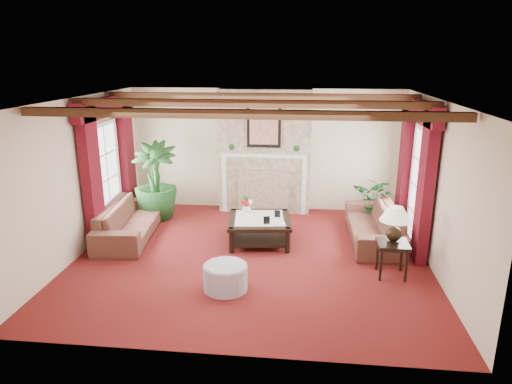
# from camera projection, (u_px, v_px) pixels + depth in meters

# --- Properties ---
(floor) EXTENTS (6.00, 6.00, 0.00)m
(floor) POSITION_uv_depth(u_px,v_px,m) (251.00, 257.00, 7.96)
(floor) COLOR #500E10
(floor) RESTS_ON ground
(ceiling) EXTENTS (6.00, 6.00, 0.00)m
(ceiling) POSITION_uv_depth(u_px,v_px,m) (251.00, 100.00, 7.19)
(ceiling) COLOR white
(ceiling) RESTS_ON floor
(back_wall) EXTENTS (6.00, 0.02, 2.70)m
(back_wall) POSITION_uv_depth(u_px,v_px,m) (266.00, 150.00, 10.19)
(back_wall) COLOR beige
(back_wall) RESTS_ON ground
(left_wall) EXTENTS (0.02, 5.50, 2.70)m
(left_wall) POSITION_uv_depth(u_px,v_px,m) (79.00, 177.00, 7.88)
(left_wall) COLOR beige
(left_wall) RESTS_ON ground
(right_wall) EXTENTS (0.02, 5.50, 2.70)m
(right_wall) POSITION_uv_depth(u_px,v_px,m) (438.00, 188.00, 7.26)
(right_wall) COLOR beige
(right_wall) RESTS_ON ground
(ceiling_beams) EXTENTS (6.00, 3.00, 0.12)m
(ceiling_beams) POSITION_uv_depth(u_px,v_px,m) (251.00, 104.00, 7.20)
(ceiling_beams) COLOR #382111
(ceiling_beams) RESTS_ON ceiling
(fireplace) EXTENTS (2.00, 0.52, 2.70)m
(fireplace) POSITION_uv_depth(u_px,v_px,m) (265.00, 89.00, 9.62)
(fireplace) COLOR tan
(fireplace) RESTS_ON ground
(french_door_left) EXTENTS (0.10, 1.10, 2.16)m
(french_door_left) POSITION_uv_depth(u_px,v_px,m) (101.00, 124.00, 8.61)
(french_door_left) COLOR white
(french_door_left) RESTS_ON ground
(french_door_right) EXTENTS (0.10, 1.10, 2.16)m
(french_door_right) POSITION_uv_depth(u_px,v_px,m) (425.00, 129.00, 8.00)
(french_door_right) COLOR white
(french_door_right) RESTS_ON ground
(curtains_left) EXTENTS (0.20, 2.40, 2.55)m
(curtains_left) POSITION_uv_depth(u_px,v_px,m) (105.00, 102.00, 8.48)
(curtains_left) COLOR #450911
(curtains_left) RESTS_ON ground
(curtains_right) EXTENTS (0.20, 2.40, 2.55)m
(curtains_right) POSITION_uv_depth(u_px,v_px,m) (421.00, 105.00, 7.89)
(curtains_right) COLOR #450911
(curtains_right) RESTS_ON ground
(sofa_left) EXTENTS (2.37, 1.10, 0.87)m
(sofa_left) POSITION_uv_depth(u_px,v_px,m) (129.00, 215.00, 8.75)
(sofa_left) COLOR #3E111B
(sofa_left) RESTS_ON ground
(sofa_right) EXTENTS (2.21, 0.70, 0.86)m
(sofa_right) POSITION_uv_depth(u_px,v_px,m) (374.00, 219.00, 8.56)
(sofa_right) COLOR #3E111B
(sofa_right) RESTS_ON ground
(potted_palm) EXTENTS (1.35, 1.89, 0.93)m
(potted_palm) POSITION_uv_depth(u_px,v_px,m) (156.00, 197.00, 9.75)
(potted_palm) COLOR black
(potted_palm) RESTS_ON ground
(small_plant) EXTENTS (1.80, 1.81, 0.78)m
(small_plant) POSITION_uv_depth(u_px,v_px,m) (375.00, 204.00, 9.53)
(small_plant) COLOR black
(small_plant) RESTS_ON ground
(coffee_table) EXTENTS (1.26, 1.26, 0.47)m
(coffee_table) POSITION_uv_depth(u_px,v_px,m) (259.00, 230.00, 8.54)
(coffee_table) COLOR black
(coffee_table) RESTS_ON ground
(side_table) EXTENTS (0.57, 0.57, 0.56)m
(side_table) POSITION_uv_depth(u_px,v_px,m) (392.00, 259.00, 7.20)
(side_table) COLOR black
(side_table) RESTS_ON ground
(ottoman) EXTENTS (0.66, 0.66, 0.38)m
(ottoman) POSITION_uv_depth(u_px,v_px,m) (226.00, 277.00, 6.80)
(ottoman) COLOR #9897AB
(ottoman) RESTS_ON ground
(table_lamp) EXTENTS (0.48, 0.48, 0.61)m
(table_lamp) POSITION_uv_depth(u_px,v_px,m) (395.00, 224.00, 7.03)
(table_lamp) COLOR black
(table_lamp) RESTS_ON side_table
(flower_vase) EXTENTS (0.26, 0.26, 0.17)m
(flower_vase) POSITION_uv_depth(u_px,v_px,m) (247.00, 208.00, 8.77)
(flower_vase) COLOR silver
(flower_vase) RESTS_ON coffee_table
(book) EXTENTS (0.21, 0.09, 0.28)m
(book) POSITION_uv_depth(u_px,v_px,m) (274.00, 217.00, 8.13)
(book) COLOR black
(book) RESTS_ON coffee_table
(photo_frame_a) EXTENTS (0.12, 0.05, 0.15)m
(photo_frame_a) POSITION_uv_depth(u_px,v_px,m) (267.00, 220.00, 8.15)
(photo_frame_a) COLOR black
(photo_frame_a) RESTS_ON coffee_table
(photo_frame_b) EXTENTS (0.11, 0.03, 0.14)m
(photo_frame_b) POSITION_uv_depth(u_px,v_px,m) (277.00, 214.00, 8.49)
(photo_frame_b) COLOR black
(photo_frame_b) RESTS_ON coffee_table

